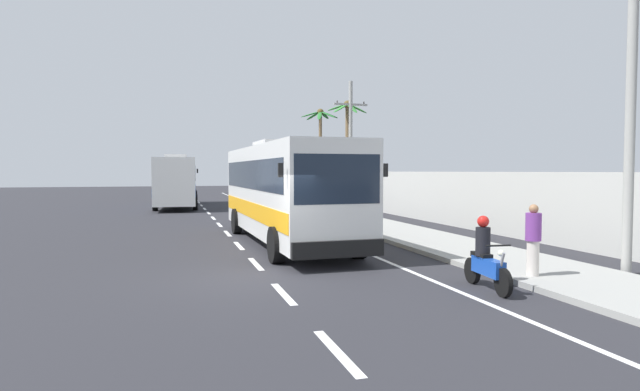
# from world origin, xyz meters

# --- Properties ---
(ground_plane) EXTENTS (160.00, 160.00, 0.00)m
(ground_plane) POSITION_xyz_m (0.00, 0.00, 0.00)
(ground_plane) COLOR #28282D
(sidewalk_kerb) EXTENTS (3.20, 90.00, 0.14)m
(sidewalk_kerb) POSITION_xyz_m (6.80, 10.00, 0.07)
(sidewalk_kerb) COLOR #999993
(sidewalk_kerb) RESTS_ON ground
(lane_markings) EXTENTS (3.83, 71.77, 0.01)m
(lane_markings) POSITION_xyz_m (2.22, 14.95, 0.00)
(lane_markings) COLOR white
(lane_markings) RESTS_ON ground
(boundary_wall) EXTENTS (0.24, 60.00, 2.56)m
(boundary_wall) POSITION_xyz_m (10.60, 14.00, 1.28)
(boundary_wall) COLOR #B2B2AD
(boundary_wall) RESTS_ON ground
(coach_bus_foreground) EXTENTS (3.17, 11.36, 3.75)m
(coach_bus_foreground) POSITION_xyz_m (1.71, 5.97, 1.95)
(coach_bus_foreground) COLOR silver
(coach_bus_foreground) RESTS_ON ground
(coach_bus_far_lane) EXTENTS (3.40, 11.95, 3.73)m
(coach_bus_far_lane) POSITION_xyz_m (-1.78, 26.51, 1.94)
(coach_bus_far_lane) COLOR white
(coach_bus_far_lane) RESTS_ON ground
(motorcycle_beside_bus) EXTENTS (0.56, 1.96, 1.54)m
(motorcycle_beside_bus) POSITION_xyz_m (3.99, 15.75, 0.63)
(motorcycle_beside_bus) COLOR black
(motorcycle_beside_bus) RESTS_ON ground
(motorcycle_trailing) EXTENTS (0.56, 1.96, 1.61)m
(motorcycle_trailing) POSITION_xyz_m (4.35, -2.46, 0.66)
(motorcycle_trailing) COLOR black
(motorcycle_trailing) RESTS_ON ground
(pedestrian_near_kerb) EXTENTS (0.36, 0.36, 1.68)m
(pedestrian_near_kerb) POSITION_xyz_m (5.89, -2.06, 1.02)
(pedestrian_near_kerb) COLOR beige
(pedestrian_near_kerb) RESTS_ON sidewalk_kerb
(utility_pole_nearest) EXTENTS (2.29, 0.24, 10.44)m
(utility_pole_nearest) POSITION_xyz_m (8.66, -2.06, 5.41)
(utility_pole_nearest) COLOR #9E9E99
(utility_pole_nearest) RESTS_ON ground
(utility_pole_mid) EXTENTS (2.16, 0.24, 8.09)m
(utility_pole_mid) POSITION_xyz_m (8.44, 17.93, 4.22)
(utility_pole_mid) COLOR #9E9E99
(utility_pole_mid) RESTS_ON ground
(palm_nearest) EXTENTS (3.38, 3.04, 7.83)m
(palm_nearest) POSITION_xyz_m (9.98, 29.82, 5.69)
(palm_nearest) COLOR brown
(palm_nearest) RESTS_ON ground
(palm_second) EXTENTS (2.66, 2.56, 7.34)m
(palm_second) POSITION_xyz_m (9.28, 20.92, 4.95)
(palm_second) COLOR brown
(palm_second) RESTS_ON ground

